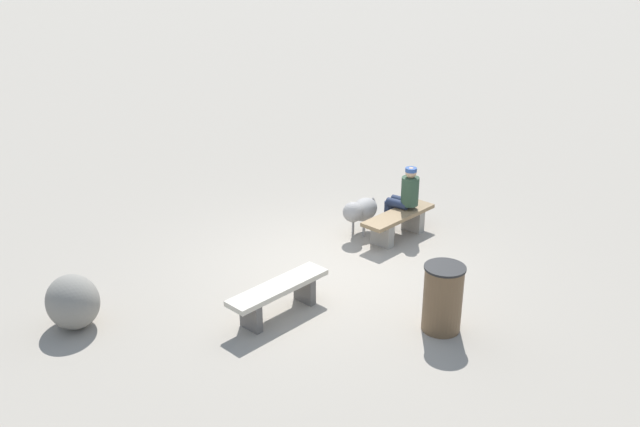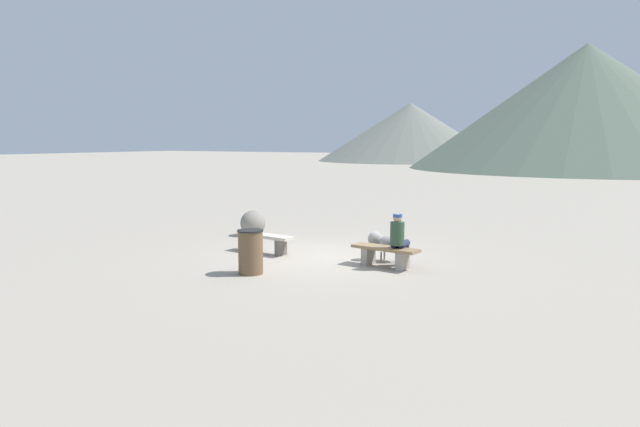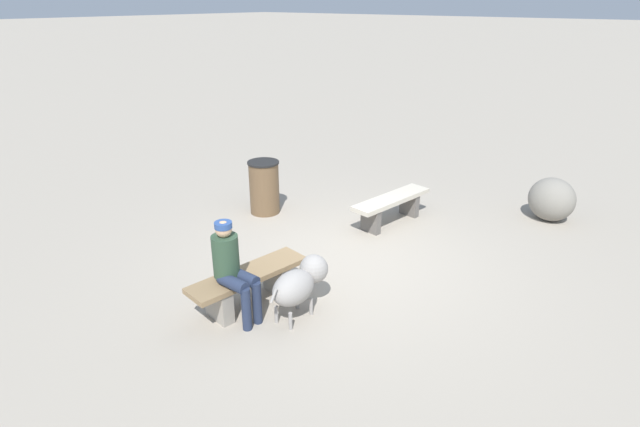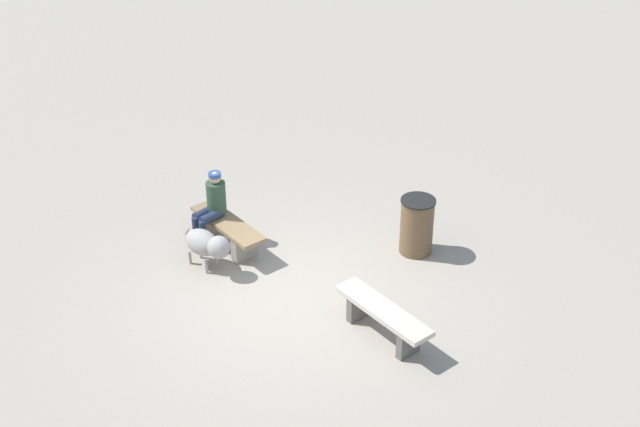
# 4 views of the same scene
# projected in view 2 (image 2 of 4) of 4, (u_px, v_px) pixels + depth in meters

# --- Properties ---
(ground) EXTENTS (210.00, 210.00, 0.06)m
(ground) POSITION_uv_depth(u_px,v_px,m) (326.00, 259.00, 13.62)
(ground) COLOR #9E9384
(bench_left) EXTENTS (1.64, 0.60, 0.47)m
(bench_left) POSITION_uv_depth(u_px,v_px,m) (265.00, 240.00, 14.11)
(bench_left) COLOR #605B56
(bench_left) RESTS_ON ground
(bench_right) EXTENTS (1.59, 0.63, 0.46)m
(bench_right) POSITION_uv_depth(u_px,v_px,m) (385.00, 254.00, 12.53)
(bench_right) COLOR gray
(bench_right) RESTS_ON ground
(seated_person) EXTENTS (0.32, 0.60, 1.22)m
(seated_person) POSITION_uv_depth(u_px,v_px,m) (399.00, 237.00, 12.39)
(seated_person) COLOR #2D4733
(seated_person) RESTS_ON ground
(dog) EXTENTS (0.96, 0.41, 0.67)m
(dog) POSITION_uv_depth(u_px,v_px,m) (386.00, 242.00, 13.17)
(dog) COLOR gray
(dog) RESTS_ON ground
(trash_bin) EXTENTS (0.55, 0.55, 0.93)m
(trash_bin) POSITION_uv_depth(u_px,v_px,m) (251.00, 252.00, 11.90)
(trash_bin) COLOR brown
(trash_bin) RESTS_ON ground
(boulder) EXTENTS (0.86, 0.92, 0.74)m
(boulder) POSITION_uv_depth(u_px,v_px,m) (253.00, 223.00, 16.76)
(boulder) COLOR gray
(boulder) RESTS_ON ground
(distant_peak_0) EXTENTS (33.95, 33.95, 12.22)m
(distant_peak_0) POSITION_uv_depth(u_px,v_px,m) (585.00, 107.00, 55.79)
(distant_peak_0) COLOR #566656
(distant_peak_0) RESTS_ON ground
(distant_peak_2) EXTENTS (25.26, 25.26, 7.93)m
(distant_peak_2) POSITION_uv_depth(u_px,v_px,m) (410.00, 132.00, 77.77)
(distant_peak_2) COLOR slate
(distant_peak_2) RESTS_ON ground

